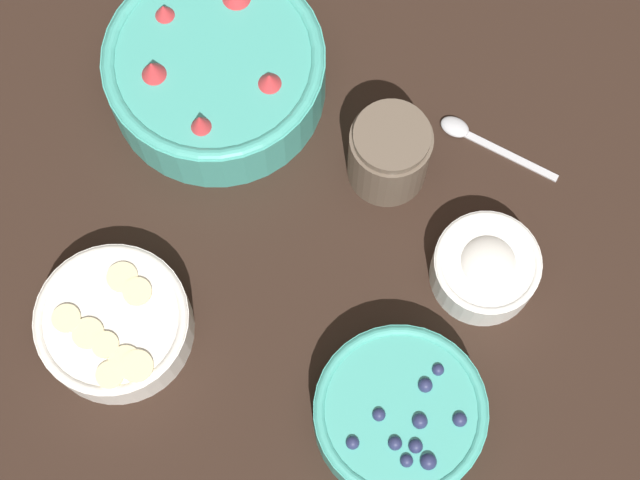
# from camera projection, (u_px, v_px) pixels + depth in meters

# --- Properties ---
(ground_plane) EXTENTS (4.00, 4.00, 0.00)m
(ground_plane) POSITION_uv_depth(u_px,v_px,m) (307.00, 279.00, 1.10)
(ground_plane) COLOR black
(bowl_strawberries) EXTENTS (0.23, 0.23, 0.10)m
(bowl_strawberries) POSITION_uv_depth(u_px,v_px,m) (215.00, 69.00, 1.12)
(bowl_strawberries) COLOR #47AD9E
(bowl_strawberries) RESTS_ON ground_plane
(bowl_blueberries) EXTENTS (0.17, 0.17, 0.07)m
(bowl_blueberries) POSITION_uv_depth(u_px,v_px,m) (400.00, 414.00, 1.02)
(bowl_blueberries) COLOR #47AD9E
(bowl_blueberries) RESTS_ON ground_plane
(bowl_bananas) EXTENTS (0.15, 0.15, 0.06)m
(bowl_bananas) POSITION_uv_depth(u_px,v_px,m) (114.00, 324.00, 1.05)
(bowl_bananas) COLOR white
(bowl_bananas) RESTS_ON ground_plane
(bowl_cream) EXTENTS (0.11, 0.11, 0.06)m
(bowl_cream) POSITION_uv_depth(u_px,v_px,m) (486.00, 267.00, 1.07)
(bowl_cream) COLOR white
(bowl_cream) RESTS_ON ground_plane
(jar_chocolate) EXTENTS (0.08, 0.08, 0.09)m
(jar_chocolate) POSITION_uv_depth(u_px,v_px,m) (389.00, 154.00, 1.10)
(jar_chocolate) COLOR brown
(jar_chocolate) RESTS_ON ground_plane
(spoon) EXTENTS (0.14, 0.04, 0.01)m
(spoon) POSITION_uv_depth(u_px,v_px,m) (476.00, 138.00, 1.14)
(spoon) COLOR silver
(spoon) RESTS_ON ground_plane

